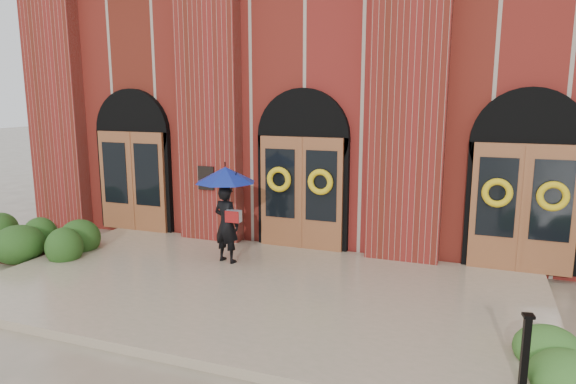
% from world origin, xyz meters
% --- Properties ---
extents(ground, '(90.00, 90.00, 0.00)m').
position_xyz_m(ground, '(0.00, 0.00, 0.00)').
color(ground, tan).
rests_on(ground, ground).
extents(landing, '(10.00, 5.30, 0.15)m').
position_xyz_m(landing, '(0.00, 0.15, 0.07)').
color(landing, tan).
rests_on(landing, ground).
extents(church_building, '(16.20, 12.53, 7.00)m').
position_xyz_m(church_building, '(0.00, 8.78, 3.50)').
color(church_building, maroon).
rests_on(church_building, ground).
extents(man_with_umbrella, '(1.48, 1.48, 1.98)m').
position_xyz_m(man_with_umbrella, '(-1.10, 1.24, 1.54)').
color(man_with_umbrella, black).
rests_on(man_with_umbrella, landing).
extents(metal_post, '(0.15, 0.15, 0.93)m').
position_xyz_m(metal_post, '(4.30, -1.73, 0.64)').
color(metal_post, black).
rests_on(metal_post, landing).
extents(hedge_wall_left, '(3.01, 1.20, 0.77)m').
position_xyz_m(hedge_wall_left, '(-5.46, 0.50, 0.39)').
color(hedge_wall_left, '#224617').
rests_on(hedge_wall_left, ground).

